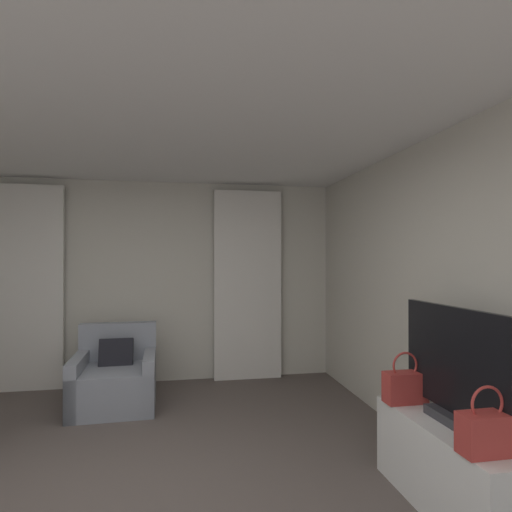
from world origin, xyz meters
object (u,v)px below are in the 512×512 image
armchair (115,380)px  tv_flatscreen (453,367)px  handbag_primary (405,386)px  handbag_secondary (487,432)px  tv_console (457,467)px

armchair → tv_flatscreen: (2.41, -2.33, 0.61)m
handbag_primary → handbag_secondary: size_ratio=1.00×
armchair → handbag_secondary: 3.61m
armchair → tv_console: bearing=-44.5°
tv_flatscreen → tv_console: bearing=-90.0°
armchair → handbag_primary: (2.29, -1.94, 0.39)m
armchair → tv_flatscreen: 3.40m
armchair → tv_flatscreen: size_ratio=0.89×
tv_console → tv_flatscreen: size_ratio=1.18×
tv_flatscreen → handbag_secondary: 0.51m
tv_console → handbag_primary: bearing=105.6°
handbag_primary → tv_flatscreen: bearing=-72.9°
armchair → tv_console: 3.37m
tv_flatscreen → handbag_primary: bearing=107.1°
tv_console → handbag_primary: size_ratio=3.21×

